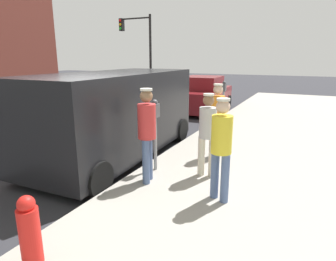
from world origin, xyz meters
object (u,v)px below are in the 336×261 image
(fire_hydrant, at_px, (30,231))
(parking_meter_far, at_px, (224,94))
(pedestrian_in_yellow, at_px, (221,143))
(pedestrian_in_red, at_px, (147,129))
(parked_van, at_px, (116,113))
(parking_meter_near, at_px, (155,123))
(pedestrian_in_gray, at_px, (208,130))
(parked_sedan_ahead, at_px, (203,95))
(pedestrian_in_orange, at_px, (217,115))
(traffic_light_corner, at_px, (139,42))

(fire_hydrant, bearing_deg, parking_meter_far, 90.67)
(pedestrian_in_yellow, relative_size, fire_hydrant, 2.02)
(parking_meter_far, relative_size, pedestrian_in_red, 0.84)
(pedestrian_in_red, relative_size, fire_hydrant, 2.10)
(parked_van, bearing_deg, parking_meter_near, -25.63)
(parking_meter_near, relative_size, pedestrian_in_yellow, 0.88)
(pedestrian_in_red, bearing_deg, fire_hydrant, -91.24)
(parking_meter_near, distance_m, pedestrian_in_gray, 1.11)
(parked_sedan_ahead, bearing_deg, pedestrian_in_orange, -68.15)
(parking_meter_near, relative_size, pedestrian_in_gray, 0.90)
(parking_meter_near, height_order, parking_meter_far, same)
(parking_meter_near, height_order, parked_sedan_ahead, parking_meter_near)
(pedestrian_in_red, height_order, traffic_light_corner, traffic_light_corner)
(traffic_light_corner, bearing_deg, parking_meter_near, -57.40)
(pedestrian_in_gray, distance_m, pedestrian_in_yellow, 1.04)
(pedestrian_in_gray, distance_m, fire_hydrant, 3.57)
(pedestrian_in_gray, xyz_separation_m, pedestrian_in_orange, (-0.19, 1.27, 0.05))
(pedestrian_in_red, relative_size, pedestrian_in_yellow, 1.04)
(parking_meter_far, bearing_deg, parking_meter_near, -90.00)
(parking_meter_far, distance_m, pedestrian_in_orange, 3.97)
(pedestrian_in_yellow, height_order, traffic_light_corner, traffic_light_corner)
(parked_van, distance_m, parked_sedan_ahead, 7.26)
(pedestrian_in_orange, bearing_deg, parking_meter_near, -122.48)
(pedestrian_in_gray, relative_size, pedestrian_in_red, 0.93)
(pedestrian_in_red, xyz_separation_m, pedestrian_in_orange, (0.75, 2.03, -0.03))
(parking_meter_far, xyz_separation_m, traffic_light_corner, (-7.73, 6.79, 2.34))
(fire_hydrant, bearing_deg, pedestrian_in_yellow, 58.55)
(pedestrian_in_orange, xyz_separation_m, parked_sedan_ahead, (-2.62, 6.54, -0.42))
(pedestrian_in_red, height_order, parked_van, parked_van)
(parked_van, bearing_deg, pedestrian_in_red, -38.73)
(pedestrian_in_yellow, relative_size, traffic_light_corner, 0.33)
(pedestrian_in_yellow, bearing_deg, parking_meter_far, 105.07)
(pedestrian_in_red, bearing_deg, traffic_light_corner, 121.85)
(parked_van, relative_size, traffic_light_corner, 1.01)
(parked_sedan_ahead, xyz_separation_m, fire_hydrant, (1.82, -11.19, -0.18))
(parking_meter_near, bearing_deg, parked_van, 154.37)
(pedestrian_in_red, relative_size, parked_sedan_ahead, 0.40)
(pedestrian_in_gray, xyz_separation_m, parked_van, (-2.59, 0.56, 0.04))
(pedestrian_in_yellow, height_order, parked_sedan_ahead, pedestrian_in_yellow)
(pedestrian_in_orange, distance_m, fire_hydrant, 4.75)
(parked_van, bearing_deg, parked_sedan_ahead, 91.72)
(pedestrian_in_red, relative_size, traffic_light_corner, 0.35)
(pedestrian_in_red, bearing_deg, pedestrian_in_gray, 39.26)
(traffic_light_corner, bearing_deg, pedestrian_in_orange, -50.99)
(parked_sedan_ahead, bearing_deg, fire_hydrant, -80.77)
(pedestrian_in_gray, relative_size, parked_van, 0.32)
(pedestrian_in_orange, height_order, parked_van, parked_van)
(pedestrian_in_yellow, bearing_deg, parking_meter_near, 155.69)
(parked_sedan_ahead, xyz_separation_m, traffic_light_corner, (-6.01, 4.12, 2.77))
(parked_sedan_ahead, relative_size, fire_hydrant, 5.21)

